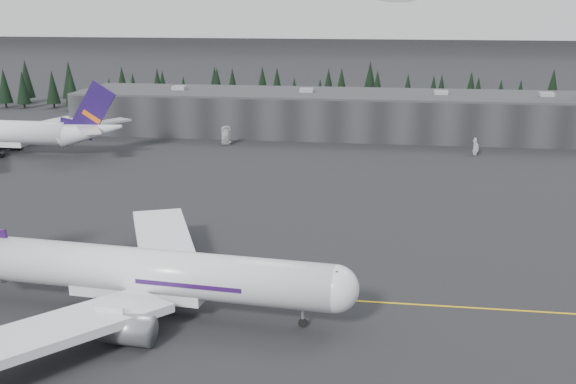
# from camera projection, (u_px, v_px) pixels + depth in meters

# --- Properties ---
(ground) EXTENTS (1400.00, 1400.00, 0.00)m
(ground) POSITION_uv_depth(u_px,v_px,m) (267.00, 290.00, 101.15)
(ground) COLOR black
(ground) RESTS_ON ground
(taxiline) EXTENTS (400.00, 0.40, 0.02)m
(taxiline) POSITION_uv_depth(u_px,v_px,m) (264.00, 295.00, 99.23)
(taxiline) COLOR gold
(taxiline) RESTS_ON ground
(terminal) EXTENTS (160.00, 30.00, 12.60)m
(terminal) POSITION_uv_depth(u_px,v_px,m) (339.00, 113.00, 219.03)
(terminal) COLOR black
(terminal) RESTS_ON ground
(treeline) EXTENTS (360.00, 20.00, 15.00)m
(treeline) POSITION_uv_depth(u_px,v_px,m) (348.00, 94.00, 254.10)
(treeline) COLOR black
(treeline) RESTS_ON ground
(mountain_ridge) EXTENTS (4400.00, 900.00, 420.00)m
(mountain_ridge) POSITION_uv_depth(u_px,v_px,m) (387.00, 29.00, 1057.13)
(mountain_ridge) COLOR white
(mountain_ridge) RESTS_ON ground
(jet_main) EXTENTS (64.06, 58.93, 18.84)m
(jet_main) POSITION_uv_depth(u_px,v_px,m) (119.00, 270.00, 93.96)
(jet_main) COLOR silver
(jet_main) RESTS_ON ground
(jet_parked) EXTENTS (67.65, 62.47, 19.89)m
(jet_parked) POSITION_uv_depth(u_px,v_px,m) (1.00, 133.00, 190.51)
(jet_parked) COLOR silver
(jet_parked) RESTS_ON ground
(gse_vehicle_a) EXTENTS (4.50, 6.03, 1.52)m
(gse_vehicle_a) POSITION_uv_depth(u_px,v_px,m) (226.00, 142.00, 203.05)
(gse_vehicle_a) COLOR silver
(gse_vehicle_a) RESTS_ON ground
(gse_vehicle_b) EXTENTS (4.86, 2.36, 1.60)m
(gse_vehicle_b) POSITION_uv_depth(u_px,v_px,m) (476.00, 152.00, 189.54)
(gse_vehicle_b) COLOR silver
(gse_vehicle_b) RESTS_ON ground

